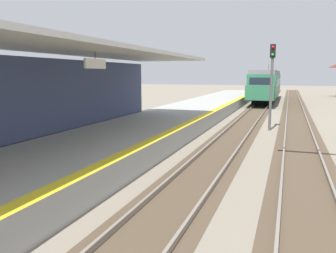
% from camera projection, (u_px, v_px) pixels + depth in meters
% --- Properties ---
extents(station_platform, '(5.00, 80.00, 0.91)m').
position_uv_depth(station_platform, '(135.00, 134.00, 16.96)').
color(station_platform, '#999993').
rests_on(station_platform, ground).
extents(station_building_with_canopy, '(4.85, 24.00, 4.43)m').
position_uv_depth(station_building_with_canopy, '(12.00, 97.00, 11.62)').
color(station_building_with_canopy, '#4C4C4C').
rests_on(station_building_with_canopy, ground).
extents(track_pair_nearest_platform, '(2.34, 120.00, 0.16)m').
position_uv_depth(track_pair_nearest_platform, '(235.00, 134.00, 19.28)').
color(track_pair_nearest_platform, '#4C3D2D').
rests_on(track_pair_nearest_platform, ground).
extents(track_pair_middle, '(2.34, 120.00, 0.16)m').
position_uv_depth(track_pair_middle, '(299.00, 138.00, 18.16)').
color(track_pair_middle, '#4C3D2D').
rests_on(track_pair_middle, ground).
extents(approaching_train, '(2.93, 19.60, 4.76)m').
position_uv_depth(approaching_train, '(266.00, 84.00, 42.75)').
color(approaching_train, '#286647').
rests_on(approaching_train, ground).
extents(rail_signal_post, '(0.32, 0.34, 5.20)m').
position_uv_depth(rail_signal_post, '(272.00, 78.00, 20.45)').
color(rail_signal_post, '#4C4C4C').
rests_on(rail_signal_post, ground).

